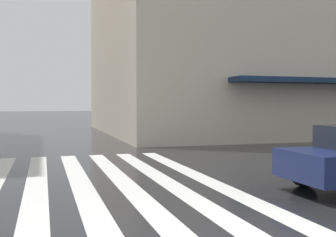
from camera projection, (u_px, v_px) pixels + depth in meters
The scene contains 1 object.
zebra_crossing at pixel (86, 194), 8.44m from camera, with size 13.00×6.50×0.01m.
Camera 1 is at (-4.51, 2.10, 1.88)m, focal length 43.36 mm.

